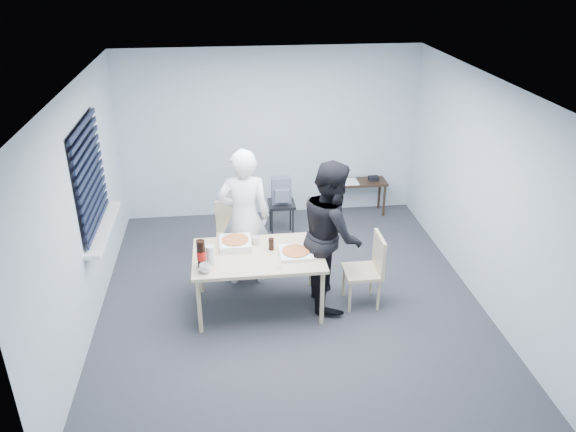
{
  "coord_description": "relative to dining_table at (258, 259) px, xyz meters",
  "views": [
    {
      "loc": [
        -0.7,
        -5.69,
        3.86
      ],
      "look_at": [
        -0.01,
        0.1,
        1.06
      ],
      "focal_mm": 35.0,
      "sensor_mm": 36.0,
      "label": 1
    }
  ],
  "objects": [
    {
      "name": "mug_b",
      "position": [
        -0.01,
        0.25,
        0.11
      ],
      "size": [
        0.1,
        0.1,
        0.09
      ],
      "primitive_type": "imported",
      "color": "white",
      "rests_on": "dining_table"
    },
    {
      "name": "cola_glass",
      "position": [
        0.16,
        0.09,
        0.13
      ],
      "size": [
        0.08,
        0.08,
        0.14
      ],
      "primitive_type": "cylinder",
      "rotation": [
        0.0,
        0.0,
        0.39
      ],
      "color": "black",
      "rests_on": "dining_table"
    },
    {
      "name": "backpack",
      "position": [
        0.46,
        1.78,
        0.06
      ],
      "size": [
        0.28,
        0.2,
        0.39
      ],
      "rotation": [
        0.0,
        0.0,
        0.4
      ],
      "color": "slate",
      "rests_on": "stool"
    },
    {
      "name": "chair_far",
      "position": [
        -0.27,
        1.03,
        -0.15
      ],
      "size": [
        0.42,
        0.42,
        0.89
      ],
      "color": "#CBB48A",
      "rests_on": "ground"
    },
    {
      "name": "papers",
      "position": [
        1.61,
        2.4,
        -0.1
      ],
      "size": [
        0.28,
        0.34,
        0.01
      ],
      "primitive_type": "cube",
      "rotation": [
        0.0,
        0.0,
        -0.17
      ],
      "color": "white",
      "rests_on": "side_table"
    },
    {
      "name": "mug_a",
      "position": [
        -0.59,
        -0.32,
        0.11
      ],
      "size": [
        0.17,
        0.17,
        0.1
      ],
      "primitive_type": "imported",
      "rotation": [
        0.0,
        0.0,
        0.52
      ],
      "color": "white",
      "rests_on": "dining_table"
    },
    {
      "name": "person_black",
      "position": [
        0.86,
        0.07,
        0.23
      ],
      "size": [
        0.47,
        0.86,
        1.77
      ],
      "primitive_type": "imported",
      "rotation": [
        0.0,
        0.0,
        1.57
      ],
      "color": "black",
      "rests_on": "ground"
    },
    {
      "name": "pizza_box_a",
      "position": [
        -0.25,
        0.22,
        0.1
      ],
      "size": [
        0.36,
        0.36,
        0.09
      ],
      "rotation": [
        0.0,
        0.0,
        0.1
      ],
      "color": "white",
      "rests_on": "dining_table"
    },
    {
      "name": "black_box",
      "position": [
        1.98,
        2.42,
        -0.07
      ],
      "size": [
        0.18,
        0.15,
        0.07
      ],
      "primitive_type": "cube",
      "rotation": [
        0.0,
        0.0,
        -0.29
      ],
      "color": "black",
      "rests_on": "side_table"
    },
    {
      "name": "stool",
      "position": [
        0.46,
        1.79,
        -0.24
      ],
      "size": [
        0.38,
        0.38,
        0.53
      ],
      "color": "black",
      "rests_on": "ground"
    },
    {
      "name": "side_table",
      "position": [
        1.76,
        2.41,
        -0.19
      ],
      "size": [
        0.83,
        0.37,
        0.55
      ],
      "color": "#322114",
      "rests_on": "ground"
    },
    {
      "name": "plastic_cups",
      "position": [
        -0.53,
        -0.15,
        0.17
      ],
      "size": [
        0.12,
        0.12,
        0.22
      ],
      "primitive_type": "cylinder",
      "rotation": [
        0.0,
        0.0,
        0.35
      ],
      "color": "silver",
      "rests_on": "dining_table"
    },
    {
      "name": "rubber_band",
      "position": [
        0.21,
        -0.32,
        0.06
      ],
      "size": [
        0.07,
        0.07,
        0.0
      ],
      "primitive_type": "torus",
      "rotation": [
        0.0,
        0.0,
        0.24
      ],
      "color": "red",
      "rests_on": "dining_table"
    },
    {
      "name": "room",
      "position": [
        -1.81,
        0.53,
        0.78
      ],
      "size": [
        5.0,
        5.0,
        5.0
      ],
      "color": "#2E2F33",
      "rests_on": "ground"
    },
    {
      "name": "chair_right",
      "position": [
        1.29,
        -0.06,
        -0.15
      ],
      "size": [
        0.42,
        0.42,
        0.89
      ],
      "color": "#CBB48A",
      "rests_on": "ground"
    },
    {
      "name": "person_white",
      "position": [
        -0.12,
        0.61,
        0.23
      ],
      "size": [
        0.65,
        0.42,
        1.77
      ],
      "primitive_type": "imported",
      "rotation": [
        0.0,
        0.0,
        3.14
      ],
      "color": "silver",
      "rests_on": "ground"
    },
    {
      "name": "soda_bottle",
      "position": [
        -0.62,
        -0.2,
        0.21
      ],
      "size": [
        0.1,
        0.1,
        0.32
      ],
      "rotation": [
        0.0,
        0.0,
        0.01
      ],
      "color": "black",
      "rests_on": "dining_table"
    },
    {
      "name": "dining_table",
      "position": [
        0.0,
        0.0,
        0.0
      ],
      "size": [
        1.47,
        0.93,
        0.72
      ],
      "color": "#CBB48A",
      "rests_on": "ground"
    },
    {
      "name": "pizza_box_b",
      "position": [
        0.42,
        -0.06,
        0.08
      ],
      "size": [
        0.37,
        0.37,
        0.05
      ],
      "rotation": [
        0.0,
        0.0,
        -0.17
      ],
      "color": "white",
      "rests_on": "dining_table"
    }
  ]
}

